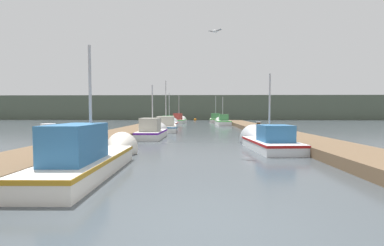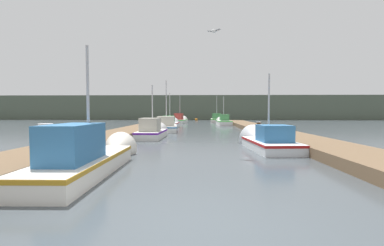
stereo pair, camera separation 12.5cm
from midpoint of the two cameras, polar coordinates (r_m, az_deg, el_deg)
ground_plane at (r=4.15m, az=1.94°, el=-22.13°), size 200.00×200.00×0.00m
dock_left at (r=20.54m, az=-13.39°, el=-1.78°), size 2.47×40.00×0.39m
dock_right at (r=20.55m, az=17.00°, el=-1.82°), size 2.47×40.00×0.39m
distant_shore_ridge at (r=60.02m, az=1.79°, el=3.34°), size 120.00×16.00×5.05m
fishing_boat_0 at (r=8.17m, az=-20.71°, el=-6.77°), size 1.48×5.81×3.99m
fishing_boat_1 at (r=12.58m, az=16.32°, el=-3.86°), size 1.98×4.64×4.01m
fishing_boat_2 at (r=17.21m, az=-8.49°, el=-1.83°), size 1.57×4.37×3.91m
fishing_boat_3 at (r=22.88m, az=-5.54°, el=-0.74°), size 2.19×5.13×5.02m
fishing_boat_4 at (r=27.88m, az=-4.73°, el=-0.17°), size 1.68×6.06×4.17m
fishing_boat_5 at (r=32.67m, az=7.08°, el=0.27°), size 1.77×4.45×4.01m
fishing_boat_6 at (r=38.15m, az=-2.56°, el=0.65°), size 2.14×5.33×4.63m
fishing_boat_7 at (r=42.79m, az=5.59°, el=0.86°), size 2.24×6.09×4.86m
mooring_piling_0 at (r=44.46m, az=-3.78°, el=1.17°), size 0.33×0.33×1.26m
mooring_piling_1 at (r=7.82m, az=-29.27°, el=-5.25°), size 0.36×0.36×1.41m
mooring_piling_2 at (r=18.81m, az=14.76°, el=-1.23°), size 0.31×0.31×1.01m
channel_buoy at (r=49.15m, az=1.04°, el=0.75°), size 0.54×0.54×1.04m
seagull_lead at (r=11.12m, az=5.20°, el=19.65°), size 0.54×0.36×0.12m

